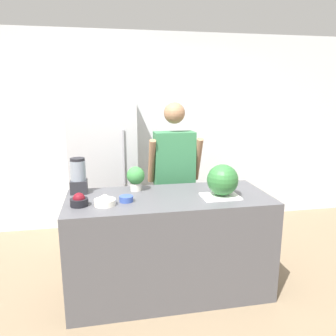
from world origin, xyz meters
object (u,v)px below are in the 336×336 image
object	(u,v)px
potted_plant	(136,177)
watermelon	(223,180)
refrigerator	(104,167)
person	(174,180)
bowl_small_blue	(126,199)
blender	(78,176)
bowl_cream	(105,202)
bowl_cherries	(79,201)

from	to	relation	value
potted_plant	watermelon	bearing A→B (deg)	-24.29
refrigerator	potted_plant	bearing A→B (deg)	-74.91
person	bowl_small_blue	xyz separation A→B (m)	(-0.57, -0.75, 0.06)
watermelon	blender	bearing A→B (deg)	164.01
person	watermelon	size ratio (longest dim) A/B	6.23
watermelon	bowl_small_blue	xyz separation A→B (m)	(-0.84, 0.02, -0.13)
refrigerator	person	size ratio (longest dim) A/B	1.06
bowl_cream	bowl_small_blue	xyz separation A→B (m)	(0.18, 0.06, -0.01)
person	potted_plant	xyz separation A→B (m)	(-0.46, -0.44, 0.16)
blender	watermelon	bearing A→B (deg)	-15.99
refrigerator	bowl_small_blue	bearing A→B (deg)	-82.47
blender	person	bearing A→B (deg)	22.82
bowl_cherries	person	bearing A→B (deg)	39.39
refrigerator	bowl_cherries	distance (m)	1.46
refrigerator	bowl_small_blue	distance (m)	1.43
bowl_cherries	potted_plant	world-z (taller)	potted_plant
bowl_cream	potted_plant	bearing A→B (deg)	51.83
potted_plant	bowl_cherries	bearing A→B (deg)	-145.22
bowl_cherries	bowl_small_blue	bearing A→B (deg)	5.25
bowl_small_blue	potted_plant	xyz separation A→B (m)	(0.11, 0.31, 0.11)
bowl_cream	blender	xyz separation A→B (m)	(-0.23, 0.40, 0.12)
person	bowl_cream	world-z (taller)	person
bowl_cherries	bowl_cream	size ratio (longest dim) A/B	0.83
bowl_small_blue	blender	distance (m)	0.55
bowl_cream	blender	bearing A→B (deg)	120.31
watermelon	blender	size ratio (longest dim) A/B	0.85
potted_plant	blender	bearing A→B (deg)	176.87
refrigerator	watermelon	size ratio (longest dim) A/B	6.59
watermelon	refrigerator	bearing A→B (deg)	125.66
bowl_cherries	bowl_cream	bearing A→B (deg)	-6.66
person	watermelon	bearing A→B (deg)	-70.67
refrigerator	bowl_cherries	xyz separation A→B (m)	(-0.20, -1.45, 0.05)
refrigerator	watermelon	xyz separation A→B (m)	(1.03, -1.44, 0.16)
refrigerator	watermelon	distance (m)	1.78
refrigerator	bowl_small_blue	xyz separation A→B (m)	(0.19, -1.41, 0.03)
person	watermelon	xyz separation A→B (m)	(0.27, -0.77, 0.19)
potted_plant	refrigerator	bearing A→B (deg)	105.09
blender	potted_plant	distance (m)	0.52
refrigerator	watermelon	world-z (taller)	refrigerator
blender	refrigerator	bearing A→B (deg)	78.36
watermelon	person	bearing A→B (deg)	109.33
blender	bowl_cherries	bearing A→B (deg)	-86.04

